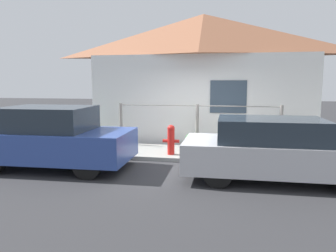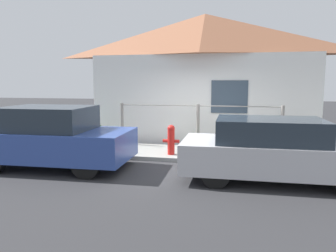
{
  "view_description": "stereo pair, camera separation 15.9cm",
  "coord_description": "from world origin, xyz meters",
  "px_view_note": "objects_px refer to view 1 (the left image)",
  "views": [
    {
      "loc": [
        1.04,
        -8.08,
        2.05
      ],
      "look_at": [
        -0.63,
        0.3,
        0.9
      ],
      "focal_mm": 35.0,
      "sensor_mm": 36.0,
      "label": 1
    },
    {
      "loc": [
        1.19,
        -8.05,
        2.05
      ],
      "look_at": [
        -0.63,
        0.3,
        0.9
      ],
      "focal_mm": 35.0,
      "sensor_mm": 36.0,
      "label": 2
    }
  ],
  "objects_px": {
    "potted_plant_near_hydrant": "(192,141)",
    "potted_plant_by_fence": "(93,133)",
    "car_right": "(275,150)",
    "car_left": "(53,138)",
    "fire_hydrant": "(171,139)"
  },
  "relations": [
    {
      "from": "car_right",
      "to": "potted_plant_by_fence",
      "type": "xyz_separation_m",
      "value": [
        -5.04,
        2.19,
        -0.14
      ]
    },
    {
      "from": "car_left",
      "to": "potted_plant_by_fence",
      "type": "distance_m",
      "value": 2.2
    },
    {
      "from": "car_left",
      "to": "car_right",
      "type": "height_order",
      "value": "car_left"
    },
    {
      "from": "fire_hydrant",
      "to": "potted_plant_near_hydrant",
      "type": "distance_m",
      "value": 0.91
    },
    {
      "from": "potted_plant_near_hydrant",
      "to": "potted_plant_by_fence",
      "type": "distance_m",
      "value": 3.01
    },
    {
      "from": "car_right",
      "to": "potted_plant_near_hydrant",
      "type": "xyz_separation_m",
      "value": [
        -2.04,
        2.29,
        -0.3
      ]
    },
    {
      "from": "car_right",
      "to": "potted_plant_by_fence",
      "type": "bearing_deg",
      "value": 155.62
    },
    {
      "from": "potted_plant_near_hydrant",
      "to": "fire_hydrant",
      "type": "bearing_deg",
      "value": -121.26
    },
    {
      "from": "fire_hydrant",
      "to": "potted_plant_near_hydrant",
      "type": "height_order",
      "value": "fire_hydrant"
    },
    {
      "from": "car_left",
      "to": "potted_plant_near_hydrant",
      "type": "height_order",
      "value": "car_left"
    },
    {
      "from": "car_left",
      "to": "fire_hydrant",
      "type": "height_order",
      "value": "car_left"
    },
    {
      "from": "potted_plant_by_fence",
      "to": "car_left",
      "type": "bearing_deg",
      "value": -91.02
    },
    {
      "from": "car_right",
      "to": "potted_plant_near_hydrant",
      "type": "distance_m",
      "value": 3.08
    },
    {
      "from": "car_left",
      "to": "fire_hydrant",
      "type": "relative_size",
      "value": 4.59
    },
    {
      "from": "potted_plant_near_hydrant",
      "to": "potted_plant_by_fence",
      "type": "height_order",
      "value": "potted_plant_by_fence"
    }
  ]
}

